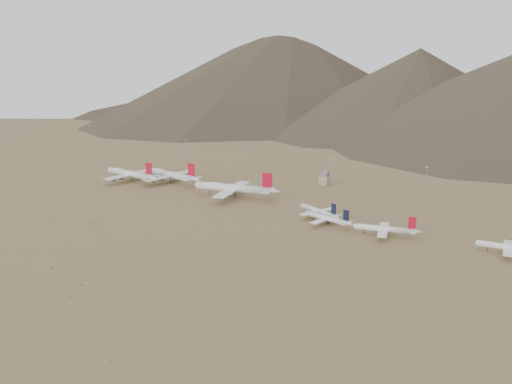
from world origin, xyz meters
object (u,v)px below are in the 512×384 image
Objects in this scene: control_tower at (325,179)px; widebody_west at (130,174)px; widebody_centre at (171,175)px; widebody_east at (234,188)px; narrowbody_b at (328,219)px; narrowbody_a at (319,211)px.

widebody_west is at bearing -147.08° from control_tower.
control_tower is (117.97, 79.82, -2.17)m from widebody_centre.
widebody_east is (80.52, -4.79, 0.34)m from widebody_centre.
widebody_west is at bearing -173.00° from narrowbody_b.
widebody_east is (115.46, 14.40, 0.79)m from widebody_west.
narrowbody_b is (213.29, -1.60, -2.63)m from widebody_west.
narrowbody_b is (97.83, -16.01, -3.42)m from widebody_east.
widebody_west is 213.31m from narrowbody_b.
control_tower is at bearing 48.37° from widebody_east.
narrowbody_b is at bearing -27.05° from widebody_east.
widebody_east reaches higher than narrowbody_a.
widebody_west is 182.18m from control_tower.
narrowbody_a is at bearing 148.25° from narrowbody_b.
control_tower is at bearing 36.30° from widebody_centre.
widebody_centre is 1.78× the size of narrowbody_b.
widebody_centre is 165.27m from narrowbody_a.
narrowbody_b is 3.42× the size of control_tower.
narrowbody_b is at bearing -4.44° from widebody_centre.
narrowbody_a is at bearing 1.12° from widebody_west.
widebody_west is at bearing -158.69° from narrowbody_a.
control_tower is (37.45, 84.61, -2.51)m from widebody_east.
widebody_centre is at bearing 27.23° from widebody_west.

